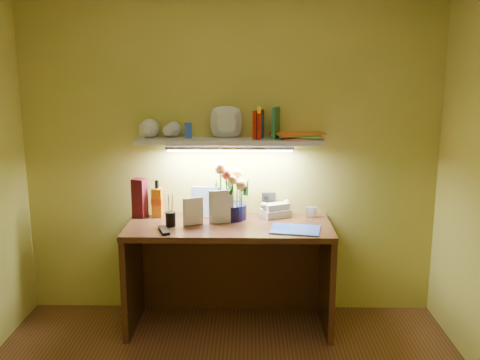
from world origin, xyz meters
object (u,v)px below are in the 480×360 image
telephone (275,209)px  whisky_bottle (157,199)px  flower_bouquet (231,192)px  desk_clock (311,212)px  desk (229,276)px

telephone → whisky_bottle: whisky_bottle is taller
flower_bouquet → whisky_bottle: bearing=175.6°
desk_clock → whisky_bottle: 1.11m
telephone → desk_clock: 0.26m
flower_bouquet → desk_clock: size_ratio=5.13×
desk → telephone: telephone is taller
desk → telephone: bearing=30.7°
telephone → flower_bouquet: bearing=165.1°
desk → whisky_bottle: whisky_bottle is taller
desk → whisky_bottle: bearing=161.0°
flower_bouquet → whisky_bottle: flower_bouquet is taller
flower_bouquet → telephone: bearing=10.0°
whisky_bottle → telephone: bearing=1.0°
desk → desk_clock: desk_clock is taller
telephone → whisky_bottle: bearing=156.1°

